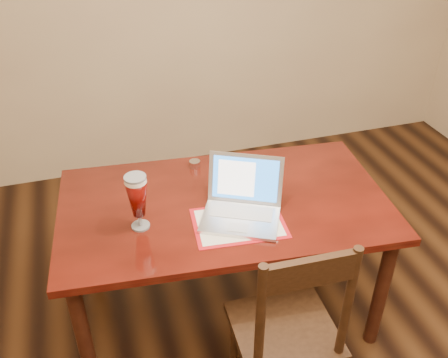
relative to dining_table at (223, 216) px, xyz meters
name	(u,v)px	position (x,y,z in m)	size (l,w,h in m)	color
room_shell	(417,56)	(0.32, -0.79, 1.08)	(4.51, 5.01, 2.71)	tan
dining_table	(223,216)	(0.00, 0.00, 0.00)	(1.71, 1.07, 1.05)	#52120B
dining_chair	(288,332)	(0.10, -0.63, -0.19)	(0.46, 0.44, 1.05)	#311B0D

